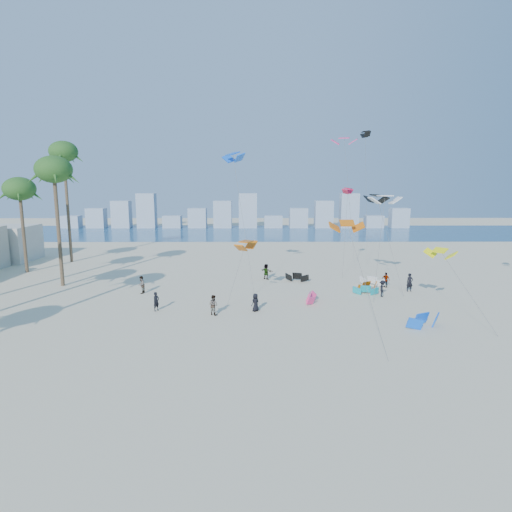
{
  "coord_description": "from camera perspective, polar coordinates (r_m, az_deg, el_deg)",
  "views": [
    {
      "loc": [
        2.79,
        -22.44,
        11.26
      ],
      "look_at": [
        3.0,
        16.0,
        4.5
      ],
      "focal_mm": 29.85,
      "sensor_mm": 36.0,
      "label": 1
    }
  ],
  "objects": [
    {
      "name": "distant_skyline",
      "position": [
        104.84,
        -2.5,
        5.49
      ],
      "size": [
        85.0,
        3.0,
        8.4
      ],
      "color": "#9EADBF",
      "rests_on": "ground"
    },
    {
      "name": "ocean",
      "position": [
        95.15,
        -2.0,
        3.17
      ],
      "size": [
        220.0,
        220.0,
        0.0
      ],
      "primitive_type": "plane",
      "color": "navy",
      "rests_on": "ground"
    },
    {
      "name": "ground",
      "position": [
        25.26,
        -6.91,
        -16.57
      ],
      "size": [
        220.0,
        220.0,
        0.0
      ],
      "primitive_type": "plane",
      "color": "beige",
      "rests_on": "ground"
    },
    {
      "name": "kitesurfer_near",
      "position": [
        38.6,
        -13.22,
        -5.95
      ],
      "size": [
        0.69,
        0.74,
        1.69
      ],
      "primitive_type": "imported",
      "rotation": [
        0.0,
        0.0,
        0.96
      ],
      "color": "black",
      "rests_on": "ground"
    },
    {
      "name": "grounded_kites",
      "position": [
        43.2,
        13.53,
        -4.8
      ],
      "size": [
        11.52,
        17.74,
        1.03
      ],
      "color": "#FA3782",
      "rests_on": "ground"
    },
    {
      "name": "kitesurfer_mid",
      "position": [
        36.67,
        -5.74,
        -6.54
      ],
      "size": [
        1.07,
        1.02,
        1.74
      ],
      "primitive_type": "imported",
      "rotation": [
        0.0,
        0.0,
        2.53
      ],
      "color": "gray",
      "rests_on": "ground"
    },
    {
      "name": "flying_kites",
      "position": [
        47.19,
        11.92,
        10.03
      ],
      "size": [
        34.18,
        36.68,
        18.55
      ],
      "color": "#D9620B",
      "rests_on": "ground"
    },
    {
      "name": "kitesurfers_far",
      "position": [
        44.7,
        4.78,
        -3.5
      ],
      "size": [
        28.34,
        13.62,
        1.89
      ],
      "color": "black",
      "rests_on": "ground"
    }
  ]
}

